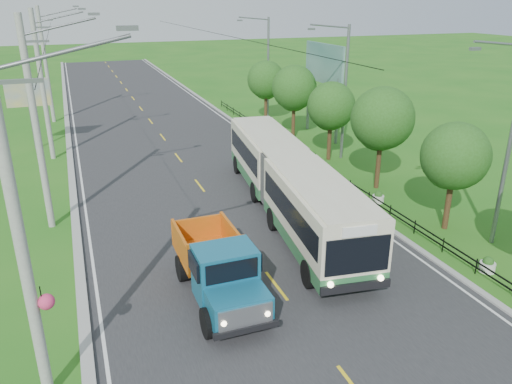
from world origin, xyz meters
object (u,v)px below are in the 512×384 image
streetlight_far (267,64)px  planter_mid (313,157)px  pole_mid (43,86)px  planter_front (488,265)px  tree_fourth (331,108)px  dump_truck (219,265)px  tree_second (454,159)px  planter_far (270,130)px  pole_nearest (22,238)px  pole_far (46,65)px  tree_back (266,81)px  bus (289,179)px  tree_third (382,121)px  tree_fifth (294,90)px  planter_near (378,197)px  billboard_left (28,97)px  streetlight_mid (343,88)px  streetlight_near (508,140)px  pole_near (37,126)px  billboard_right (324,69)px

streetlight_far → planter_mid: size_ratio=13.54×
pole_mid → planter_front: pole_mid is taller
tree_fourth → dump_truck: size_ratio=0.90×
tree_second → planter_far: (-1.26, 19.86, -3.23)m
pole_nearest → pole_far: 36.00m
pole_mid → dump_truck: size_ratio=1.67×
planter_mid → dump_truck: 17.81m
pole_mid → tree_back: (18.12, 5.14, -1.44)m
planter_mid → bus: 9.62m
planter_mid → tree_third: bearing=-77.9°
pole_mid → tree_second: (18.12, -18.86, -1.57)m
pole_nearest → tree_second: bearing=15.9°
tree_fifth → tree_back: bearing=90.0°
tree_third → bus: size_ratio=0.35×
planter_far → planter_near: bearing=-90.0°
planter_front → planter_mid: (0.00, 16.00, 0.00)m
planter_far → tree_fourth: bearing=-80.9°
billboard_left → dump_truck: 25.19m
pole_nearest → streetlight_mid: bearing=42.0°
streetlight_near → streetlight_far: 28.00m
bus → tree_second: bearing=-24.4°
tree_second → dump_truck: size_ratio=0.89×
streetlight_far → planter_far: streetlight_far is taller
tree_back → bus: (-6.62, -19.94, -1.69)m
pole_far → planter_front: 39.15m
pole_mid → streetlight_near: (18.90, -21.00, -0.19)m
streetlight_far → planter_front: (-2.04, -30.00, -4.62)m
streetlight_far → tree_fourth: bearing=-93.2°
streetlight_near → billboard_left: size_ratio=1.74×
pole_near → planter_mid: 18.23m
streetlight_far → bus: 23.21m
pole_near → planter_front: (16.86, -11.00, -4.81)m
streetlight_mid → billboard_right: 6.24m
billboard_left → pole_mid: bearing=-67.6°
tree_back → billboard_right: bearing=-68.3°
tree_fourth → tree_back: 12.00m
pole_near → planter_mid: pole_near is taller
pole_mid → streetlight_mid: size_ratio=1.10×
streetlight_far → planter_mid: (-2.04, -14.00, -4.62)m
pole_nearest → pole_near: same height
tree_third → pole_near: bearing=177.3°
streetlight_mid → billboard_left: 22.51m
pole_far → tree_fifth: size_ratio=1.72×
pole_mid → streetlight_far: size_ratio=1.10×
planter_front → billboard_right: (3.70, 22.00, 5.06)m
tree_fourth → planter_near: (-1.26, -8.14, -3.30)m
planter_mid → bus: (-5.37, -7.80, 1.67)m
billboard_left → dump_truck: bearing=-73.4°
pole_far → planter_near: size_ratio=14.93×
billboard_left → planter_mid: bearing=-28.9°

